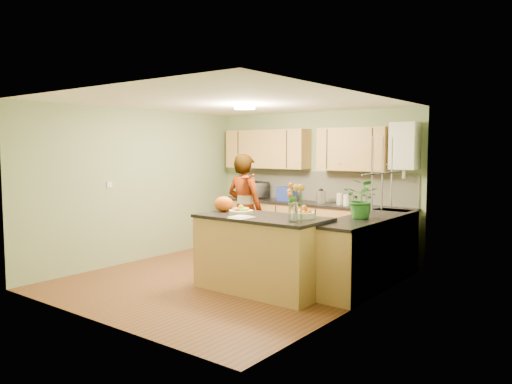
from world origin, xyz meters
The scene contains 28 objects.
floor centered at (0.00, 0.00, 0.00)m, with size 4.50×4.50×0.00m, color brown.
ceiling centered at (0.00, 0.00, 2.50)m, with size 4.00×4.50×0.02m, color white.
wall_back centered at (0.00, 2.25, 1.25)m, with size 4.00×0.02×2.50m, color #92AC7B.
wall_front centered at (0.00, -2.25, 1.25)m, with size 4.00×0.02×2.50m, color #92AC7B.
wall_left centered at (-2.00, 0.00, 1.25)m, with size 0.02×4.50×2.50m, color #92AC7B.
wall_right centered at (2.00, 0.00, 1.25)m, with size 0.02×4.50×2.50m, color #92AC7B.
back_counter centered at (0.10, 1.95, 0.47)m, with size 3.64×0.62×0.94m.
right_counter centered at (1.70, 0.85, 0.47)m, with size 0.62×2.24×0.94m.
splashback centered at (0.10, 2.23, 1.20)m, with size 3.60×0.02×0.52m, color beige.
upper_cabinets centered at (-0.18, 2.08, 1.85)m, with size 3.20×0.34×0.70m.
boiler centered at (1.70, 2.09, 1.90)m, with size 0.40×0.30×0.86m.
window_right centered at (1.99, 0.60, 1.55)m, with size 0.01×1.30×1.05m.
light_switch centered at (-1.99, -0.60, 1.30)m, with size 0.02×0.09×0.09m, color white.
ceiling_lamp centered at (0.00, 0.30, 2.46)m, with size 0.30×0.30×0.07m.
peninsula_island centered at (0.70, -0.22, 0.49)m, with size 1.72×0.88×0.99m.
fruit_dish centered at (0.35, -0.22, 1.03)m, with size 0.32×0.32×0.11m.
orange_bowl centered at (1.25, -0.07, 1.05)m, with size 0.26×0.26×0.15m.
flower_vase centered at (1.30, -0.40, 1.32)m, with size 0.27×0.27×0.50m.
orange_bag centered at (0.00, -0.17, 1.09)m, with size 0.28×0.24×0.21m, color #DE5C12.
papers centered at (0.60, -0.52, 0.99)m, with size 0.23×0.31×0.01m, color white.
violinist centered at (-0.41, 0.81, 0.89)m, with size 0.65×0.43×1.78m, color tan.
violin centered at (-0.21, 0.59, 1.42)m, with size 0.53×0.21×0.11m, color #4D0C04, non-canonical shape.
microwave centered at (-1.17, 1.98, 1.09)m, with size 0.54×0.37×0.30m, color white.
blue_box centered at (-0.38, 1.95, 1.06)m, with size 0.30×0.22×0.24m, color navy.
kettle centered at (0.34, 1.92, 1.06)m, with size 0.16×0.16×0.29m.
jar_cream centered at (0.67, 1.98, 1.03)m, with size 0.12×0.12×0.19m, color #F5E9C4.
jar_white centered at (0.84, 1.88, 1.03)m, with size 0.12×0.12×0.18m, color white.
potted_plant centered at (1.70, 0.65, 1.20)m, with size 0.47×0.41×0.52m, color #296F25.
Camera 1 is at (4.54, -5.36, 1.86)m, focal length 35.00 mm.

